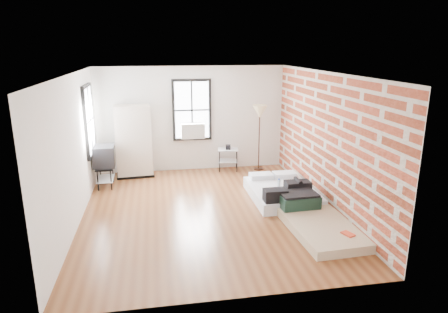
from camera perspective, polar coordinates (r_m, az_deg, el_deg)
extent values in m
plane|color=#5E3118|center=(8.33, -2.42, -7.82)|extent=(6.00, 6.00, 0.00)
cube|color=silver|center=(10.80, -4.60, 5.35)|extent=(5.00, 0.01, 2.80)
cube|color=silver|center=(5.05, 1.88, -6.53)|extent=(5.00, 0.01, 2.80)
cube|color=silver|center=(7.97, -20.67, 0.73)|extent=(0.01, 6.00, 2.80)
cube|color=#9A3B24|center=(8.55, 14.32, 2.21)|extent=(0.02, 6.00, 2.80)
cube|color=white|center=(7.66, -2.67, 11.79)|extent=(5.00, 6.00, 0.01)
cube|color=white|center=(10.71, -4.61, 6.62)|extent=(0.90, 0.02, 1.50)
cube|color=black|center=(10.69, -7.22, 6.54)|extent=(0.07, 0.08, 1.64)
cube|color=black|center=(10.78, -2.03, 6.72)|extent=(0.07, 0.08, 1.64)
cube|color=black|center=(10.63, -4.71, 10.82)|extent=(0.90, 0.08, 0.07)
cube|color=black|center=(10.87, -4.53, 2.55)|extent=(0.90, 0.08, 0.07)
cube|color=black|center=(10.70, -4.60, 6.61)|extent=(0.04, 0.02, 1.50)
cube|color=black|center=(10.70, -4.60, 6.61)|extent=(0.90, 0.02, 0.04)
cube|color=beige|center=(10.68, -4.48, 3.71)|extent=(0.62, 0.30, 0.40)
cube|color=white|center=(9.64, -18.64, 4.87)|extent=(0.02, 0.90, 1.50)
cube|color=black|center=(9.18, -19.19, 4.31)|extent=(0.08, 0.07, 1.64)
cube|color=black|center=(10.12, -18.36, 5.36)|extent=(0.08, 0.07, 1.64)
cube|color=black|center=(9.54, -19.17, 9.50)|extent=(0.08, 0.90, 0.07)
cube|color=black|center=(9.81, -18.36, 0.36)|extent=(0.08, 0.90, 0.07)
cube|color=black|center=(9.64, -18.58, 4.88)|extent=(0.02, 0.04, 1.50)
cube|color=black|center=(9.64, -18.58, 4.88)|extent=(0.02, 0.90, 0.04)
cube|color=white|center=(9.05, 8.28, -5.18)|extent=(1.36, 1.85, 0.24)
cube|color=white|center=(9.57, 5.32, -2.79)|extent=(0.53, 0.34, 0.12)
cube|color=white|center=(9.74, 8.63, -2.58)|extent=(0.53, 0.34, 0.12)
cube|color=black|center=(8.64, 10.47, -4.42)|extent=(0.53, 0.31, 0.29)
cylinder|color=black|center=(8.58, 10.52, -3.38)|extent=(0.08, 0.34, 0.08)
cube|color=black|center=(8.21, 7.32, -5.52)|extent=(0.47, 0.29, 0.25)
cylinder|color=#C0E0F7|center=(8.90, 7.84, -3.96)|extent=(0.07, 0.07, 0.21)
cylinder|color=blue|center=(8.87, 7.86, -3.22)|extent=(0.03, 0.03, 0.03)
cube|color=tan|center=(7.72, 13.51, -9.55)|extent=(1.22, 2.17, 0.17)
cube|color=#142D26|center=(8.24, 10.52, -6.17)|extent=(0.81, 0.60, 0.24)
cube|color=black|center=(8.19, 10.57, -5.23)|extent=(0.76, 0.55, 0.04)
cube|color=red|center=(7.29, 17.29, -10.52)|extent=(0.21, 0.26, 0.03)
cube|color=black|center=(10.76, -12.51, -2.54)|extent=(0.98, 0.61, 0.06)
cube|color=beige|center=(10.51, -12.80, 2.29)|extent=(0.94, 0.57, 1.80)
cylinder|color=black|center=(10.72, -0.65, -0.74)|extent=(0.02, 0.02, 0.59)
cylinder|color=black|center=(10.73, 1.87, -0.73)|extent=(0.02, 0.02, 0.59)
cylinder|color=black|center=(11.07, -0.65, -0.22)|extent=(0.02, 0.02, 0.59)
cylinder|color=black|center=(11.08, 1.79, -0.21)|extent=(0.02, 0.02, 0.59)
cube|color=silver|center=(10.82, 0.59, 1.03)|extent=(0.60, 0.51, 0.02)
cube|color=silver|center=(10.91, 0.59, -0.61)|extent=(0.57, 0.48, 0.02)
cube|color=black|center=(10.81, 0.59, 1.35)|extent=(0.16, 0.21, 0.11)
cylinder|color=black|center=(11.09, 4.94, -1.75)|extent=(0.25, 0.25, 0.03)
cylinder|color=black|center=(10.89, 5.03, 2.17)|extent=(0.03, 0.03, 1.53)
cone|color=tan|center=(10.73, 5.13, 6.40)|extent=(0.38, 0.38, 0.34)
cylinder|color=black|center=(9.81, -17.58, -3.33)|extent=(0.03, 0.03, 0.50)
cylinder|color=black|center=(9.78, -15.83, -3.25)|extent=(0.03, 0.03, 0.50)
cylinder|color=black|center=(10.38, -17.24, -2.28)|extent=(0.03, 0.03, 0.50)
cylinder|color=black|center=(10.34, -15.59, -2.20)|extent=(0.03, 0.03, 0.50)
cube|color=black|center=(10.00, -16.67, -1.40)|extent=(0.41, 0.73, 0.03)
cube|color=silver|center=(10.09, -16.53, -3.02)|extent=(0.39, 0.71, 0.02)
cube|color=black|center=(9.93, -16.78, 0.06)|extent=(0.51, 0.59, 0.50)
cube|color=black|center=(9.91, -15.35, 0.14)|extent=(0.03, 0.48, 0.40)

